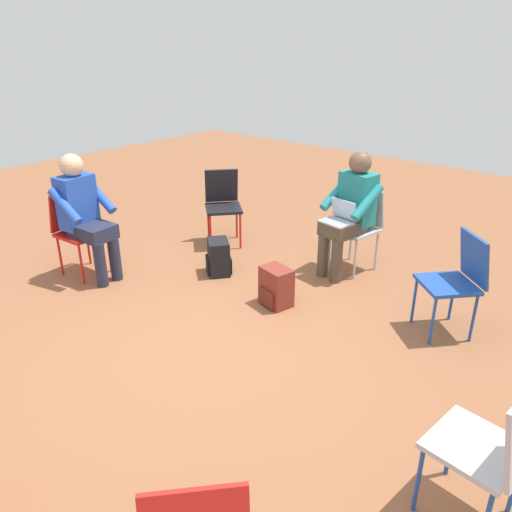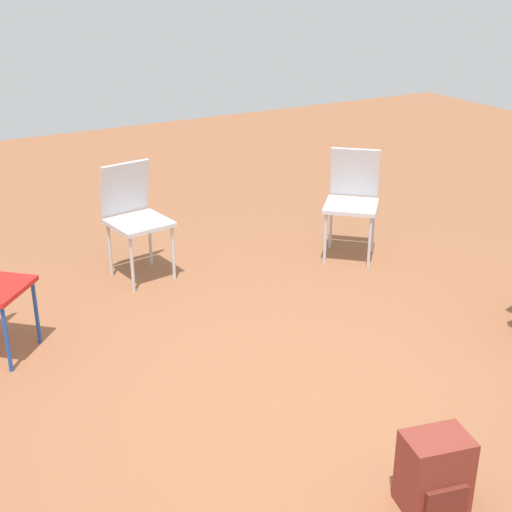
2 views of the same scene
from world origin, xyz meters
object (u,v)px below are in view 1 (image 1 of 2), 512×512
at_px(chair_east, 492,446).
at_px(chair_west, 76,227).
at_px(chair_northeast, 457,277).
at_px(person_in_blue, 84,211).
at_px(person_with_laptop, 350,208).
at_px(backpack_by_empty_chair, 276,289).
at_px(chair_northwest, 223,201).
at_px(backpack_near_laptop_user, 219,259).
at_px(chair_north, 360,223).

distance_m(chair_east, chair_west, 4.11).
relative_size(chair_northeast, person_in_blue, 0.69).
height_order(chair_northeast, person_with_laptop, person_with_laptop).
bearing_deg(chair_east, backpack_by_empty_chair, 69.64).
height_order(chair_northwest, person_with_laptop, person_with_laptop).
bearing_deg(backpack_near_laptop_user, chair_northeast, 11.40).
bearing_deg(chair_west, chair_northeast, 106.87).
xyz_separation_m(person_with_laptop, backpack_by_empty_chair, (-0.12, -1.02, -0.53)).
height_order(chair_northwest, backpack_by_empty_chair, chair_northwest).
bearing_deg(person_with_laptop, chair_east, 143.36).
relative_size(chair_north, backpack_by_empty_chair, 2.36).
distance_m(chair_northeast, chair_north, 1.36).
bearing_deg(person_with_laptop, chair_northeast, 170.11).
bearing_deg(backpack_by_empty_chair, chair_north, 83.06).
relative_size(person_with_laptop, person_in_blue, 1.00).
distance_m(person_with_laptop, backpack_near_laptop_user, 1.42).
relative_size(chair_north, chair_northwest, 1.00).
relative_size(chair_west, chair_northwest, 1.00).
bearing_deg(chair_north, chair_east, 140.78).
bearing_deg(chair_east, person_in_blue, 91.64).
bearing_deg(person_with_laptop, chair_north, -90.00).
height_order(chair_north, person_with_laptop, person_with_laptop).
relative_size(person_in_blue, backpack_by_empty_chair, 3.44).
distance_m(chair_north, chair_northwest, 1.61).
height_order(chair_northeast, chair_west, same).
relative_size(chair_west, backpack_near_laptop_user, 2.36).
bearing_deg(person_in_blue, backpack_near_laptop_user, 128.16).
bearing_deg(chair_northeast, chair_northwest, 37.40).
distance_m(chair_northeast, backpack_near_laptop_user, 2.29).
height_order(chair_northeast, chair_east, same).
xyz_separation_m(chair_north, chair_northwest, (-1.57, -0.39, 0.00)).
bearing_deg(backpack_by_empty_chair, chair_northwest, 150.90).
bearing_deg(person_with_laptop, backpack_near_laptop_user, 51.79).
height_order(chair_northeast, backpack_near_laptop_user, chair_northeast).
xyz_separation_m(chair_northeast, chair_west, (-3.32, -1.34, 0.00)).
height_order(chair_northwest, person_in_blue, person_in_blue).
height_order(chair_west, person_with_laptop, person_with_laptop).
bearing_deg(chair_west, backpack_near_laptop_user, 123.99).
bearing_deg(chair_northwest, chair_west, 21.55).
bearing_deg(chair_west, person_with_laptop, 125.52).
bearing_deg(person_with_laptop, person_in_blue, 52.28).
bearing_deg(chair_east, chair_west, 92.05).
bearing_deg(person_in_blue, chair_north, 129.84).
bearing_deg(backpack_by_empty_chair, chair_east, -26.97).
bearing_deg(chair_northeast, person_with_laptop, 22.41).
distance_m(chair_northwest, backpack_near_laptop_user, 0.93).
relative_size(chair_northwest, person_in_blue, 0.69).
bearing_deg(chair_west, chair_northwest, 155.89).
height_order(chair_west, person_in_blue, person_in_blue).
distance_m(chair_northeast, person_in_blue, 3.43).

